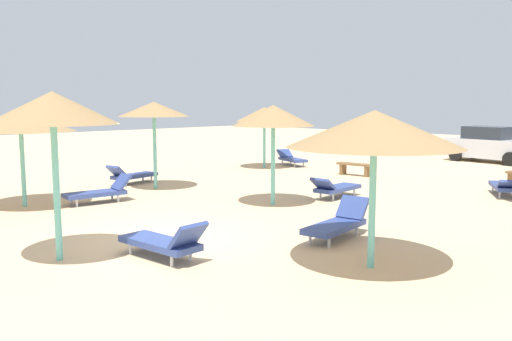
{
  "coord_description": "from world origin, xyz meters",
  "views": [
    {
      "loc": [
        9.24,
        -6.25,
        2.86
      ],
      "look_at": [
        0.0,
        3.0,
        1.2
      ],
      "focal_mm": 37.55,
      "sensor_mm": 36.0,
      "label": 1
    }
  ],
  "objects_px": {
    "parasol_2": "(53,109)",
    "lounger_3": "(100,192)",
    "lounger_4": "(338,223)",
    "parasol_4": "(374,129)",
    "parasol_1": "(264,114)",
    "bench_1": "(355,167)",
    "lounger_0": "(335,188)",
    "parked_car": "(491,145)",
    "lounger_1": "(291,159)",
    "lounger_5": "(505,186)",
    "lounger_6": "(132,175)",
    "parasol_0": "(273,116)",
    "parasol_3": "(20,123)",
    "parasol_6": "(154,110)",
    "lounger_2": "(164,242)"
  },
  "relations": [
    {
      "from": "bench_1",
      "to": "lounger_6",
      "type": "bearing_deg",
      "value": -120.26
    },
    {
      "from": "parasol_4",
      "to": "lounger_6",
      "type": "distance_m",
      "value": 11.78
    },
    {
      "from": "parasol_0",
      "to": "bench_1",
      "type": "relative_size",
      "value": 1.83
    },
    {
      "from": "lounger_1",
      "to": "parasol_6",
      "type": "bearing_deg",
      "value": -81.62
    },
    {
      "from": "lounger_3",
      "to": "lounger_4",
      "type": "xyz_separation_m",
      "value": [
        7.26,
        1.54,
        0.0
      ]
    },
    {
      "from": "parasol_0",
      "to": "lounger_0",
      "type": "distance_m",
      "value": 3.1
    },
    {
      "from": "lounger_4",
      "to": "parked_car",
      "type": "xyz_separation_m",
      "value": [
        -3.56,
        17.17,
        0.5
      ]
    },
    {
      "from": "parasol_3",
      "to": "parasol_4",
      "type": "bearing_deg",
      "value": 11.74
    },
    {
      "from": "parasol_0",
      "to": "lounger_5",
      "type": "distance_m",
      "value": 7.66
    },
    {
      "from": "lounger_2",
      "to": "lounger_4",
      "type": "distance_m",
      "value": 3.74
    },
    {
      "from": "lounger_1",
      "to": "lounger_5",
      "type": "relative_size",
      "value": 1.02
    },
    {
      "from": "parasol_2",
      "to": "lounger_3",
      "type": "relative_size",
      "value": 1.59
    },
    {
      "from": "lounger_6",
      "to": "parked_car",
      "type": "distance_m",
      "value": 17.26
    },
    {
      "from": "parked_car",
      "to": "parasol_1",
      "type": "bearing_deg",
      "value": -123.34
    },
    {
      "from": "parasol_6",
      "to": "lounger_2",
      "type": "xyz_separation_m",
      "value": [
        6.91,
        -4.55,
        -2.31
      ]
    },
    {
      "from": "bench_1",
      "to": "parked_car",
      "type": "xyz_separation_m",
      "value": [
        1.84,
        8.68,
        0.48
      ]
    },
    {
      "from": "parasol_1",
      "to": "parasol_0",
      "type": "bearing_deg",
      "value": -44.3
    },
    {
      "from": "parasol_2",
      "to": "lounger_0",
      "type": "bearing_deg",
      "value": 92.03
    },
    {
      "from": "lounger_4",
      "to": "bench_1",
      "type": "height_order",
      "value": "lounger_4"
    },
    {
      "from": "parasol_3",
      "to": "lounger_5",
      "type": "height_order",
      "value": "parasol_3"
    },
    {
      "from": "parasol_0",
      "to": "lounger_6",
      "type": "distance_m",
      "value": 6.6
    },
    {
      "from": "parasol_0",
      "to": "lounger_4",
      "type": "xyz_separation_m",
      "value": [
        3.54,
        -1.77,
        -2.17
      ]
    },
    {
      "from": "parasol_2",
      "to": "lounger_4",
      "type": "height_order",
      "value": "parasol_2"
    },
    {
      "from": "parasol_3",
      "to": "parked_car",
      "type": "relative_size",
      "value": 0.7
    },
    {
      "from": "parasol_1",
      "to": "lounger_0",
      "type": "xyz_separation_m",
      "value": [
        6.78,
        -3.91,
        -2.03
      ]
    },
    {
      "from": "parasol_6",
      "to": "lounger_5",
      "type": "height_order",
      "value": "parasol_6"
    },
    {
      "from": "lounger_3",
      "to": "parked_car",
      "type": "xyz_separation_m",
      "value": [
        3.7,
        18.71,
        0.5
      ]
    },
    {
      "from": "lounger_0",
      "to": "lounger_3",
      "type": "distance_m",
      "value": 6.93
    },
    {
      "from": "parasol_0",
      "to": "parasol_3",
      "type": "bearing_deg",
      "value": -132.86
    },
    {
      "from": "lounger_4",
      "to": "lounger_6",
      "type": "distance_m",
      "value": 9.79
    },
    {
      "from": "parasol_1",
      "to": "lounger_6",
      "type": "xyz_separation_m",
      "value": [
        -0.01,
        -6.74,
        -2.03
      ]
    },
    {
      "from": "parasol_0",
      "to": "parasol_1",
      "type": "bearing_deg",
      "value": 135.7
    },
    {
      "from": "lounger_1",
      "to": "lounger_6",
      "type": "bearing_deg",
      "value": -91.8
    },
    {
      "from": "parasol_4",
      "to": "lounger_6",
      "type": "height_order",
      "value": "parasol_4"
    },
    {
      "from": "parasol_3",
      "to": "parasol_4",
      "type": "xyz_separation_m",
      "value": [
        9.85,
        2.05,
        0.11
      ]
    },
    {
      "from": "lounger_1",
      "to": "lounger_4",
      "type": "xyz_separation_m",
      "value": [
        9.47,
        -9.32,
        0.01
      ]
    },
    {
      "from": "bench_1",
      "to": "parasol_4",
      "type": "bearing_deg",
      "value": -54.16
    },
    {
      "from": "parasol_1",
      "to": "lounger_0",
      "type": "distance_m",
      "value": 8.08
    },
    {
      "from": "parasol_2",
      "to": "lounger_4",
      "type": "xyz_separation_m",
      "value": [
        2.64,
        4.89,
        -2.43
      ]
    },
    {
      "from": "lounger_1",
      "to": "lounger_5",
      "type": "bearing_deg",
      "value": -8.28
    },
    {
      "from": "lounger_0",
      "to": "lounger_2",
      "type": "bearing_deg",
      "value": -77.76
    },
    {
      "from": "parasol_1",
      "to": "lounger_5",
      "type": "relative_size",
      "value": 1.35
    },
    {
      "from": "lounger_2",
      "to": "lounger_0",
      "type": "bearing_deg",
      "value": 102.24
    },
    {
      "from": "parasol_4",
      "to": "lounger_6",
      "type": "bearing_deg",
      "value": 168.53
    },
    {
      "from": "parasol_1",
      "to": "parked_car",
      "type": "xyz_separation_m",
      "value": [
        6.16,
        9.37,
        -1.52
      ]
    },
    {
      "from": "parasol_4",
      "to": "parasol_1",
      "type": "bearing_deg",
      "value": 141.46
    },
    {
      "from": "parasol_3",
      "to": "lounger_2",
      "type": "height_order",
      "value": "parasol_3"
    },
    {
      "from": "parasol_3",
      "to": "lounger_5",
      "type": "bearing_deg",
      "value": 51.8
    },
    {
      "from": "parasol_6",
      "to": "parked_car",
      "type": "relative_size",
      "value": 0.69
    },
    {
      "from": "parasol_2",
      "to": "lounger_4",
      "type": "distance_m",
      "value": 6.07
    }
  ]
}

